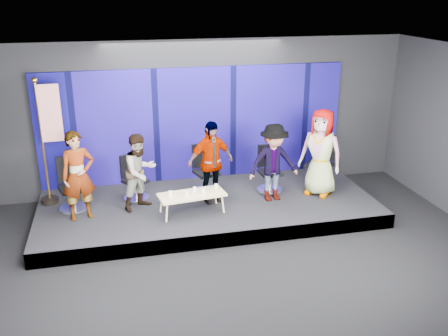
{
  "coord_description": "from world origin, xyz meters",
  "views": [
    {
      "loc": [
        -1.87,
        -6.99,
        4.59
      ],
      "look_at": [
        0.32,
        2.4,
        1.06
      ],
      "focal_mm": 40.0,
      "sensor_mm": 36.0,
      "label": 1
    }
  ],
  "objects_px": {
    "chair_e": "(320,169)",
    "mug_d": "(203,191)",
    "chair_a": "(72,192)",
    "chair_d": "(269,176)",
    "panelist_d": "(273,163)",
    "panelist_a": "(78,176)",
    "mug_e": "(216,186)",
    "panelist_c": "(211,162)",
    "coffee_table": "(192,195)",
    "flag_stand": "(49,139)",
    "chair_b": "(134,185)",
    "chair_c": "(205,177)",
    "mug_a": "(170,194)",
    "panelist_b": "(140,172)",
    "mug_c": "(195,189)",
    "mug_b": "(187,194)",
    "panelist_e": "(321,153)"
  },
  "relations": [
    {
      "from": "flag_stand",
      "to": "panelist_a",
      "type": "bearing_deg",
      "value": -58.28
    },
    {
      "from": "panelist_d",
      "to": "mug_d",
      "type": "xyz_separation_m",
      "value": [
        -1.54,
        -0.29,
        -0.38
      ]
    },
    {
      "from": "chair_c",
      "to": "panelist_c",
      "type": "height_order",
      "value": "panelist_c"
    },
    {
      "from": "panelist_b",
      "to": "panelist_c",
      "type": "relative_size",
      "value": 0.9
    },
    {
      "from": "chair_a",
      "to": "mug_d",
      "type": "relative_size",
      "value": 12.02
    },
    {
      "from": "flag_stand",
      "to": "mug_c",
      "type": "bearing_deg",
      "value": -20.61
    },
    {
      "from": "panelist_e",
      "to": "chair_c",
      "type": "bearing_deg",
      "value": -150.6
    },
    {
      "from": "panelist_b",
      "to": "panelist_d",
      "type": "bearing_deg",
      "value": -38.54
    },
    {
      "from": "panelist_c",
      "to": "panelist_d",
      "type": "height_order",
      "value": "panelist_c"
    },
    {
      "from": "panelist_e",
      "to": "flag_stand",
      "type": "relative_size",
      "value": 0.72
    },
    {
      "from": "mug_e",
      "to": "panelist_d",
      "type": "bearing_deg",
      "value": 3.98
    },
    {
      "from": "panelist_b",
      "to": "chair_c",
      "type": "xyz_separation_m",
      "value": [
        1.44,
        0.53,
        -0.43
      ]
    },
    {
      "from": "coffee_table",
      "to": "mug_b",
      "type": "relative_size",
      "value": 14.58
    },
    {
      "from": "chair_a",
      "to": "mug_d",
      "type": "bearing_deg",
      "value": -31.88
    },
    {
      "from": "panelist_e",
      "to": "mug_b",
      "type": "relative_size",
      "value": 19.98
    },
    {
      "from": "panelist_b",
      "to": "panelist_c",
      "type": "height_order",
      "value": "panelist_c"
    },
    {
      "from": "chair_c",
      "to": "mug_a",
      "type": "distance_m",
      "value": 1.38
    },
    {
      "from": "panelist_c",
      "to": "mug_e",
      "type": "bearing_deg",
      "value": -98.39
    },
    {
      "from": "panelist_e",
      "to": "mug_a",
      "type": "xyz_separation_m",
      "value": [
        -3.28,
        -0.37,
        -0.49
      ]
    },
    {
      "from": "panelist_d",
      "to": "mug_c",
      "type": "distance_m",
      "value": 1.74
    },
    {
      "from": "chair_c",
      "to": "mug_d",
      "type": "height_order",
      "value": "chair_c"
    },
    {
      "from": "coffee_table",
      "to": "mug_c",
      "type": "relative_size",
      "value": 15.71
    },
    {
      "from": "mug_b",
      "to": "panelist_b",
      "type": "bearing_deg",
      "value": 145.93
    },
    {
      "from": "chair_d",
      "to": "mug_c",
      "type": "distance_m",
      "value": 1.89
    },
    {
      "from": "mug_d",
      "to": "chair_d",
      "type": "bearing_deg",
      "value": 25.68
    },
    {
      "from": "chair_e",
      "to": "mug_a",
      "type": "bearing_deg",
      "value": -121.42
    },
    {
      "from": "chair_c",
      "to": "mug_e",
      "type": "xyz_separation_m",
      "value": [
        0.06,
        -0.83,
        0.1
      ]
    },
    {
      "from": "mug_b",
      "to": "panelist_a",
      "type": "bearing_deg",
      "value": 170.1
    },
    {
      "from": "panelist_e",
      "to": "mug_e",
      "type": "height_order",
      "value": "panelist_e"
    },
    {
      "from": "panelist_d",
      "to": "chair_e",
      "type": "distance_m",
      "value": 1.47
    },
    {
      "from": "panelist_b",
      "to": "mug_a",
      "type": "bearing_deg",
      "value": -77.93
    },
    {
      "from": "panelist_a",
      "to": "mug_e",
      "type": "xyz_separation_m",
      "value": [
        2.68,
        -0.09,
        -0.43
      ]
    },
    {
      "from": "chair_d",
      "to": "mug_c",
      "type": "relative_size",
      "value": 11.65
    },
    {
      "from": "panelist_d",
      "to": "mug_e",
      "type": "xyz_separation_m",
      "value": [
        -1.24,
        -0.09,
        -0.38
      ]
    },
    {
      "from": "panelist_d",
      "to": "mug_e",
      "type": "relative_size",
      "value": 18.57
    },
    {
      "from": "chair_b",
      "to": "panelist_c",
      "type": "relative_size",
      "value": 0.56
    },
    {
      "from": "coffee_table",
      "to": "flag_stand",
      "type": "distance_m",
      "value": 3.1
    },
    {
      "from": "panelist_a",
      "to": "panelist_d",
      "type": "relative_size",
      "value": 1.06
    },
    {
      "from": "mug_e",
      "to": "panelist_e",
      "type": "bearing_deg",
      "value": 3.84
    },
    {
      "from": "chair_a",
      "to": "chair_d",
      "type": "height_order",
      "value": "chair_a"
    },
    {
      "from": "chair_a",
      "to": "mug_b",
      "type": "relative_size",
      "value": 11.45
    },
    {
      "from": "panelist_a",
      "to": "panelist_b",
      "type": "height_order",
      "value": "panelist_a"
    },
    {
      "from": "chair_b",
      "to": "mug_a",
      "type": "distance_m",
      "value": 1.2
    },
    {
      "from": "mug_c",
      "to": "flag_stand",
      "type": "height_order",
      "value": "flag_stand"
    },
    {
      "from": "chair_e",
      "to": "mug_d",
      "type": "distance_m",
      "value": 2.95
    },
    {
      "from": "chair_b",
      "to": "mug_b",
      "type": "bearing_deg",
      "value": -81.72
    },
    {
      "from": "chair_b",
      "to": "chair_d",
      "type": "relative_size",
      "value": 0.94
    },
    {
      "from": "chair_b",
      "to": "panelist_d",
      "type": "distance_m",
      "value": 2.98
    },
    {
      "from": "chair_a",
      "to": "chair_c",
      "type": "relative_size",
      "value": 1.01
    },
    {
      "from": "mug_d",
      "to": "panelist_c",
      "type": "bearing_deg",
      "value": 63.88
    }
  ]
}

